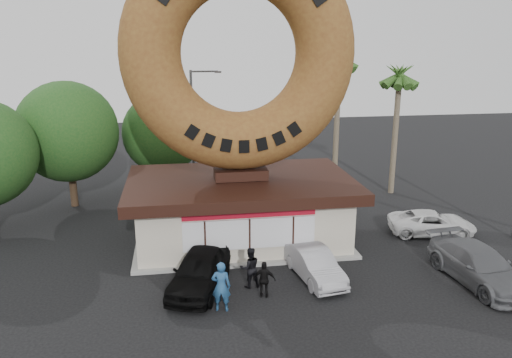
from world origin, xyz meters
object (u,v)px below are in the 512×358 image
Objects in this scene: person_center at (250,268)px; person_right at (264,280)px; person_left at (221,286)px; car_grey at (479,265)px; donut_shop at (241,207)px; giant_donut at (240,54)px; car_white at (432,223)px; car_silver at (315,264)px; street_lamp at (195,123)px; car_black at (200,270)px.

person_center is 1.04m from person_right.
person_left is 11.00m from car_grey.
donut_shop is at bearing 140.70° from car_grey.
donut_shop is 5.61× the size of person_left.
giant_donut reaches higher than person_right.
car_white is (9.90, 5.21, -0.14)m from person_right.
donut_shop reaches higher than person_right.
car_silver is at bearing -61.62° from giant_donut.
car_silver is 8.47m from car_white.
car_grey is 1.18× the size of car_white.
person_right is (0.16, -6.01, -8.55)m from giant_donut.
car_grey is (11.21, -16.15, -3.72)m from street_lamp.
person_left is at bearing 177.04° from car_grey.
street_lamp is at bearing 100.51° from giant_donut.
car_white is (11.68, 5.94, -0.38)m from person_left.
donut_shop is 2.51× the size of car_white.
donut_shop is 6.42× the size of person_center.
car_silver is at bearing -179.70° from person_center.
person_right is 11.18m from car_white.
car_grey is (9.64, -1.08, -0.11)m from person_center.
person_right reaches higher than car_white.
street_lamp is (-1.86, 10.02, 2.72)m from donut_shop.
car_grey is at bearing -165.85° from person_right.
street_lamp is 17.10m from person_left.
car_grey is at bearing -55.23° from street_lamp.
donut_shop reaches higher than car_silver.
person_center is at bearing 124.16° from car_white.
car_grey is (9.36, -6.14, -1.00)m from donut_shop.
person_right is 0.34× the size of car_white.
donut_shop is 2.41× the size of car_black.
giant_donut reaches higher than person_center.
person_right and car_grey have the same top height.
person_right is 9.20m from car_grey.
person_right is at bearing -82.81° from street_lamp.
car_black is 1.04× the size of car_white.
giant_donut is 14.09m from car_grey.
person_right is at bearing 109.35° from person_center.
person_right is 0.39× the size of car_silver.
car_black reaches higher than car_silver.
car_silver is (4.92, 0.08, -0.14)m from car_black.
car_grey is at bearing 167.63° from person_center.
person_center is 9.70m from car_grey.
car_black is at bearing 171.81° from car_silver.
person_left reaches higher than person_right.
street_lamp is at bearing 107.10° from car_black.
street_lamp is 1.72× the size of car_black.
giant_donut is at bearing 90.00° from donut_shop.
car_white is (11.92, -10.81, -3.86)m from street_lamp.
person_left is (-1.62, -6.73, -0.77)m from donut_shop.
person_center is (-0.28, -5.06, -0.89)m from donut_shop.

